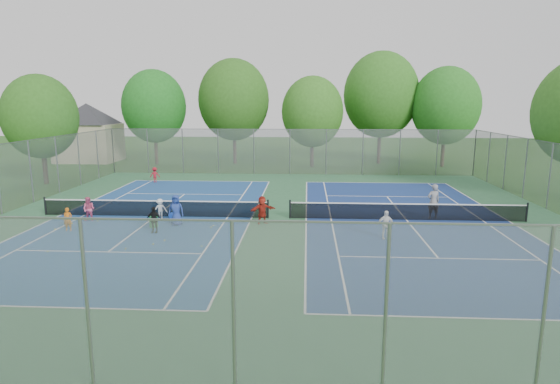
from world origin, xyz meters
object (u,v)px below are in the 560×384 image
Objects in this scene: ball_hopper at (154,222)px; instructor at (433,201)px; net_right at (407,212)px; net_left at (155,209)px; ball_crate at (173,216)px.

instructor is at bearing 10.55° from ball_hopper.
ball_hopper is 15.12m from instructor.
instructor is at bearing 16.29° from net_right.
net_left is at bearing -11.35° from instructor.
ball_hopper is at bearing -103.45° from ball_crate.
net_right reaches higher than ball_hopper.
net_left is at bearing 180.00° from net_right.
net_left is 20.80× the size of ball_hopper.
ball_hopper is (-0.46, -1.93, 0.16)m from ball_crate.
ball_crate is at bearing -19.11° from net_left.
ball_hopper is 0.32× the size of instructor.
instructor is at bearing 1.64° from net_left.
net_left is 1.24m from ball_crate.
net_left is 2.42m from ball_hopper.
net_right is at bearing 0.00° from net_left.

